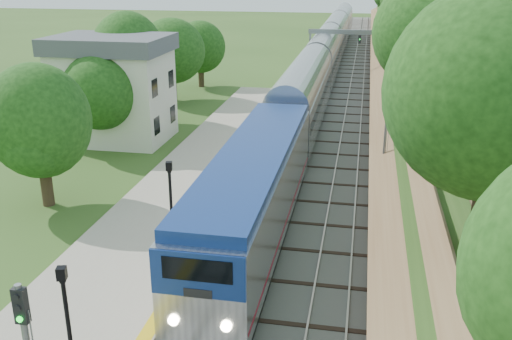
% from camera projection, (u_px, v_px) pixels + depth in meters
% --- Properties ---
extents(trackbed, '(9.50, 170.00, 0.28)m').
position_uv_depth(trackbed, '(341.00, 77.00, 69.72)').
color(trackbed, '#4C4944').
rests_on(trackbed, ground).
extents(platform, '(6.40, 68.00, 0.38)m').
position_uv_depth(platform, '(164.00, 219.00, 30.30)').
color(platform, '#9E9180').
rests_on(platform, ground).
extents(yellow_stripe, '(0.55, 68.00, 0.01)m').
position_uv_depth(yellow_stripe, '(216.00, 220.00, 29.73)').
color(yellow_stripe, gold).
rests_on(yellow_stripe, platform).
extents(embankment, '(10.64, 170.00, 11.70)m').
position_uv_depth(embankment, '(413.00, 63.00, 67.61)').
color(embankment, brown).
rests_on(embankment, ground).
extents(station_building, '(8.60, 6.60, 8.00)m').
position_uv_depth(station_building, '(114.00, 88.00, 43.47)').
color(station_building, silver).
rests_on(station_building, ground).
extents(signal_gantry, '(8.40, 0.38, 6.20)m').
position_uv_depth(signal_gantry, '(346.00, 42.00, 63.40)').
color(signal_gantry, slate).
rests_on(signal_gantry, ground).
extents(trees_behind_platform, '(7.82, 53.32, 7.21)m').
position_uv_depth(trees_behind_platform, '(92.00, 113.00, 34.19)').
color(trees_behind_platform, '#332316').
rests_on(trees_behind_platform, ground).
extents(train, '(3.17, 105.54, 4.67)m').
position_uv_depth(train, '(324.00, 61.00, 66.18)').
color(train, black).
rests_on(train, trackbed).
extents(lamppost_mid, '(0.43, 0.43, 4.32)m').
position_uv_depth(lamppost_mid, '(70.00, 337.00, 17.24)').
color(lamppost_mid, black).
rests_on(lamppost_mid, platform).
extents(lamppost_far, '(0.43, 0.43, 4.35)m').
position_uv_depth(lamppost_far, '(171.00, 212.00, 25.97)').
color(lamppost_far, black).
rests_on(lamppost_far, platform).
extents(signal_farside, '(0.32, 0.25, 5.77)m').
position_uv_depth(signal_farside, '(386.00, 134.00, 33.21)').
color(signal_farside, slate).
rests_on(signal_farside, ground).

